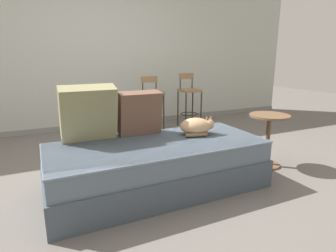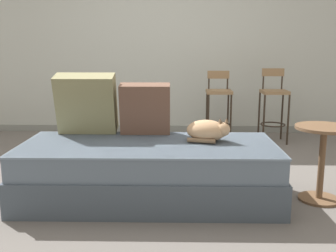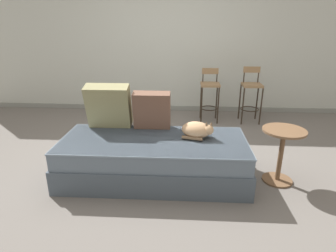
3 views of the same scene
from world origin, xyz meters
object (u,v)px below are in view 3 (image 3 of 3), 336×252
object	(u,v)px
bar_stool_near_window	(210,91)
throw_pillow_corner	(109,106)
throw_pillow_middle	(152,110)
bar_stool_by_doorway	(251,92)
side_table	(282,148)
cat	(197,130)
couch	(154,158)

from	to	relation	value
bar_stool_near_window	throw_pillow_corner	bearing A→B (deg)	-127.88
throw_pillow_corner	bar_stool_near_window	world-z (taller)	throw_pillow_corner
bar_stool_near_window	throw_pillow_middle	bearing A→B (deg)	-115.55
bar_stool_by_doorway	side_table	distance (m)	2.01
cat	bar_stool_near_window	size ratio (longest dim) A/B	0.41
cat	couch	bearing A→B (deg)	-168.71
cat	throw_pillow_middle	bearing A→B (deg)	154.74
cat	throw_pillow_corner	bearing A→B (deg)	166.67
couch	bar_stool_by_doorway	size ratio (longest dim) A/B	2.16
bar_stool_by_doorway	side_table	bearing A→B (deg)	-92.53
bar_stool_near_window	side_table	bearing A→B (deg)	-73.03
bar_stool_near_window	side_table	world-z (taller)	bar_stool_near_window
couch	throw_pillow_middle	xyz separation A→B (m)	(-0.05, 0.34, 0.45)
bar_stool_by_doorway	throw_pillow_middle	bearing A→B (deg)	-131.88
couch	cat	bearing A→B (deg)	11.29
cat	bar_stool_near_window	distance (m)	1.94
couch	side_table	world-z (taller)	side_table
throw_pillow_middle	bar_stool_by_doorway	world-z (taller)	bar_stool_by_doorway
cat	bar_stool_by_doorway	xyz separation A→B (m)	(0.98, 1.92, -0.02)
throw_pillow_corner	throw_pillow_middle	distance (m)	0.51
throw_pillow_corner	cat	xyz separation A→B (m)	(1.03, -0.24, -0.18)
side_table	cat	bearing A→B (deg)	174.52
throw_pillow_corner	bar_stool_near_window	bearing A→B (deg)	52.12
throw_pillow_middle	bar_stool_near_window	xyz separation A→B (m)	(0.80, 1.67, -0.15)
couch	cat	world-z (taller)	cat
throw_pillow_middle	side_table	bearing A→B (deg)	-13.22
bar_stool_by_doorway	side_table	size ratio (longest dim) A/B	1.55
bar_stool_by_doorway	side_table	xyz separation A→B (m)	(-0.09, -2.00, -0.14)
bar_stool_by_doorway	throw_pillow_corner	bearing A→B (deg)	-140.10
bar_stool_near_window	bar_stool_by_doorway	distance (m)	0.70
couch	bar_stool_by_doorway	bearing A→B (deg)	54.28
throw_pillow_corner	bar_stool_by_doorway	world-z (taller)	throw_pillow_corner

